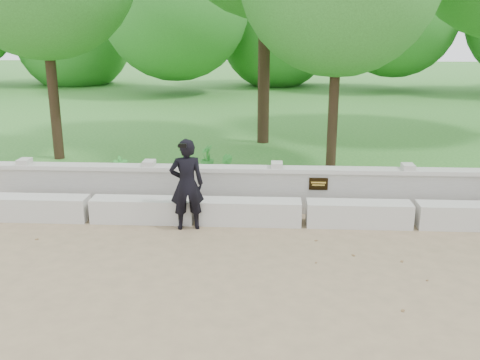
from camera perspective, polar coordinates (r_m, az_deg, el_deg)
The scene contains 8 objects.
ground at distance 8.24m, azimuth 7.55°, elevation -9.41°, with size 80.00×80.00×0.00m, color #8E7857.
lawn at distance 21.70m, azimuth 4.92°, elevation 7.01°, with size 40.00×22.00×0.25m, color #276822.
concrete_bench at distance 9.91m, azimuth 6.82°, elevation -3.50°, with size 11.90×0.45×0.45m.
parapet_wall at distance 10.50m, azimuth 6.64°, elevation -0.99°, with size 12.50×0.35×0.90m.
man_main at distance 9.51m, azimuth -5.70°, elevation -0.47°, with size 0.68×0.61×1.66m.
shrub_a at distance 11.54m, azimuth -12.53°, elevation 0.90°, with size 0.35×0.23×0.66m, color #2F8A30.
shrub_b at distance 11.94m, azimuth -1.36°, elevation 1.45°, with size 0.29×0.23×0.52m, color #2F8A30.
shrub_d at distance 12.62m, azimuth -3.53°, elevation 2.41°, with size 0.33×0.30×0.60m, color #2F8A30.
Camera 1 is at (-0.66, -7.42, 3.53)m, focal length 40.00 mm.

